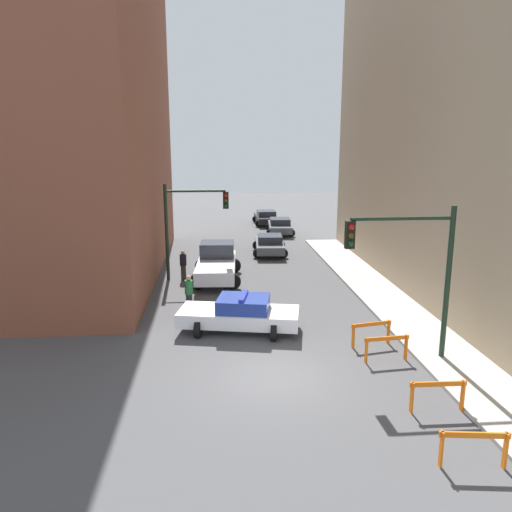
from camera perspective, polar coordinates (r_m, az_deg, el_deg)
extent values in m
plane|color=#4C4C4F|center=(16.45, 2.11, -13.54)|extent=(120.00, 120.00, 0.00)
cube|color=#B2ADA3|center=(18.19, 22.34, -11.66)|extent=(2.40, 44.00, 0.12)
cube|color=brown|center=(30.46, -25.32, 15.62)|extent=(14.00, 20.00, 18.84)
cylinder|color=black|center=(17.85, 21.05, -2.93)|extent=(0.18, 0.18, 5.20)
cylinder|color=black|center=(16.73, 16.39, 4.12)|extent=(3.40, 0.12, 0.12)
cube|color=black|center=(16.28, 10.68, 2.40)|extent=(0.30, 0.22, 0.90)
sphere|color=red|center=(16.09, 10.86, 3.25)|extent=(0.18, 0.18, 0.18)
sphere|color=#4C3D0C|center=(16.14, 10.82, 2.31)|extent=(0.18, 0.18, 0.18)
sphere|color=#0C4219|center=(16.19, 10.78, 1.37)|extent=(0.18, 0.18, 0.18)
cylinder|color=black|center=(27.25, -10.18, 2.68)|extent=(0.18, 0.18, 5.20)
cylinder|color=black|center=(26.85, -6.93, 7.38)|extent=(3.20, 0.12, 0.12)
cube|color=black|center=(26.89, -3.48, 6.38)|extent=(0.30, 0.22, 0.90)
sphere|color=red|center=(26.72, -3.48, 6.92)|extent=(0.18, 0.18, 0.18)
sphere|color=#4C3D0C|center=(26.75, -3.47, 6.35)|extent=(0.18, 0.18, 0.18)
sphere|color=#0C4219|center=(26.78, -3.46, 5.77)|extent=(0.18, 0.18, 0.18)
cube|color=white|center=(19.83, -1.97, -6.92)|extent=(4.97, 2.73, 0.55)
cube|color=navy|center=(19.63, -1.44, -5.48)|extent=(2.25, 1.98, 0.52)
cylinder|color=black|center=(19.40, -6.64, -8.33)|extent=(0.34, 0.69, 0.66)
cylinder|color=black|center=(20.96, -5.60, -6.67)|extent=(0.34, 0.69, 0.66)
cylinder|color=black|center=(18.99, 2.06, -8.73)|extent=(0.34, 0.69, 0.66)
cylinder|color=black|center=(20.57, 2.43, -7.00)|extent=(0.34, 0.69, 0.66)
cube|color=#2633BF|center=(19.53, -1.44, -4.58)|extent=(0.46, 1.40, 0.12)
cube|color=silver|center=(27.03, -4.54, -1.25)|extent=(2.29, 5.50, 0.70)
cube|color=#2D333D|center=(27.91, -4.46, 0.78)|extent=(1.93, 1.83, 0.80)
cylinder|color=black|center=(28.80, -6.20, -1.13)|extent=(0.81, 0.30, 0.80)
cylinder|color=black|center=(28.71, -2.53, -1.11)|extent=(0.81, 0.30, 0.80)
cylinder|color=black|center=(25.57, -6.77, -2.94)|extent=(0.81, 0.30, 0.80)
cylinder|color=black|center=(25.47, -2.64, -2.92)|extent=(0.81, 0.30, 0.80)
cube|color=#474C51|center=(33.52, 1.56, 1.22)|extent=(2.08, 4.41, 0.52)
cube|color=#232833|center=(33.25, 1.58, 2.00)|extent=(1.70, 1.91, 0.48)
cylinder|color=black|center=(34.85, 0.11, 1.24)|extent=(0.63, 0.26, 0.62)
cylinder|color=black|center=(34.92, 2.82, 1.24)|extent=(0.63, 0.26, 0.62)
cylinder|color=black|center=(32.24, 0.19, 0.29)|extent=(0.63, 0.26, 0.62)
cylinder|color=black|center=(32.32, 3.13, 0.30)|extent=(0.63, 0.26, 0.62)
cube|color=#474C51|center=(40.96, 2.75, 3.34)|extent=(2.11, 4.42, 0.52)
cube|color=#232833|center=(40.72, 2.77, 3.99)|extent=(1.71, 1.92, 0.48)
cylinder|color=black|center=(42.28, 1.52, 3.29)|extent=(0.63, 0.27, 0.62)
cylinder|color=black|center=(42.38, 3.76, 3.28)|extent=(0.63, 0.27, 0.62)
cylinder|color=black|center=(39.66, 1.66, 2.65)|extent=(0.63, 0.27, 0.62)
cylinder|color=black|center=(39.76, 4.05, 2.65)|extent=(0.63, 0.27, 0.62)
cube|color=black|center=(45.62, 1.16, 4.32)|extent=(1.87, 4.33, 0.52)
cube|color=#232833|center=(45.38, 1.18, 4.91)|extent=(1.62, 1.83, 0.48)
cylinder|color=black|center=(46.88, -0.05, 4.23)|extent=(0.62, 0.23, 0.62)
cylinder|color=black|center=(47.07, 1.96, 4.26)|extent=(0.62, 0.23, 0.62)
cylinder|color=black|center=(44.26, 0.30, 3.72)|extent=(0.62, 0.23, 0.62)
cylinder|color=black|center=(44.46, 2.42, 3.75)|extent=(0.62, 0.23, 0.62)
cylinder|color=black|center=(22.27, -7.64, -5.33)|extent=(0.39, 0.39, 0.82)
cylinder|color=#236633|center=(22.06, -7.69, -3.55)|extent=(0.50, 0.50, 0.62)
sphere|color=tan|center=(21.94, -7.72, -2.50)|extent=(0.30, 0.30, 0.22)
cylinder|color=#382D23|center=(27.39, -8.29, -1.90)|extent=(0.40, 0.40, 0.82)
cylinder|color=black|center=(27.21, -8.33, -0.43)|extent=(0.51, 0.51, 0.62)
sphere|color=tan|center=(27.12, -8.36, 0.43)|extent=(0.31, 0.31, 0.22)
cube|color=orange|center=(12.99, 23.73, -18.22)|extent=(1.59, 0.25, 0.14)
cube|color=orange|center=(12.96, 20.41, -19.98)|extent=(0.07, 0.17, 0.90)
cube|color=orange|center=(13.45, 26.61, -19.28)|extent=(0.07, 0.17, 0.90)
cube|color=orange|center=(15.00, 20.12, -13.57)|extent=(1.60, 0.08, 0.14)
cube|color=orange|center=(14.90, 17.38, -15.17)|extent=(0.05, 0.16, 0.90)
cube|color=orange|center=(15.46, 22.53, -14.53)|extent=(0.05, 0.16, 0.90)
cube|color=orange|center=(17.67, 14.73, -9.10)|extent=(1.60, 0.21, 0.14)
cube|color=orange|center=(17.53, 12.49, -10.50)|extent=(0.07, 0.16, 0.90)
cube|color=orange|center=(18.12, 16.76, -9.97)|extent=(0.07, 0.16, 0.90)
cube|color=orange|center=(18.86, 13.07, -7.59)|extent=(1.58, 0.37, 0.14)
cube|color=orange|center=(18.67, 11.06, -8.96)|extent=(0.08, 0.17, 0.90)
cube|color=orange|center=(19.34, 14.90, -8.38)|extent=(0.08, 0.17, 0.90)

